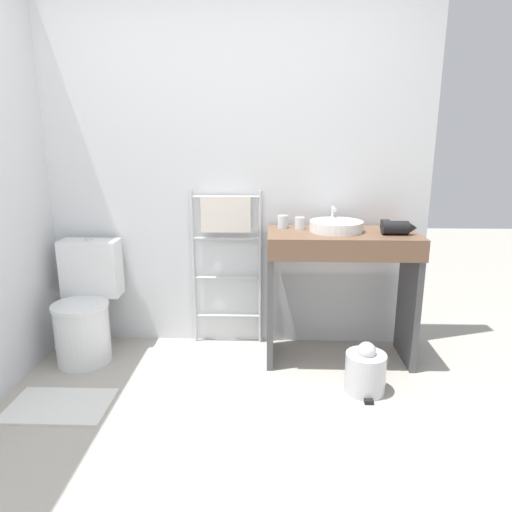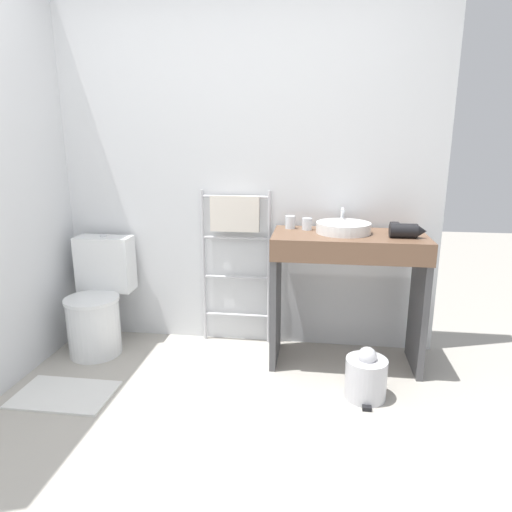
# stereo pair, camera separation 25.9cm
# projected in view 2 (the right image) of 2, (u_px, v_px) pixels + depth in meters

# --- Properties ---
(ground_plane) EXTENTS (12.00, 12.00, 0.00)m
(ground_plane) POSITION_uv_depth(u_px,v_px,m) (177.00, 495.00, 1.92)
(ground_plane) COLOR #A8A399
(wall_back) EXTENTS (2.75, 0.12, 2.47)m
(wall_back) POSITION_uv_depth(u_px,v_px,m) (240.00, 171.00, 3.17)
(wall_back) COLOR silver
(wall_back) RESTS_ON ground_plane
(toilet) EXTENTS (0.40, 0.51, 0.79)m
(toilet) POSITION_uv_depth(u_px,v_px,m) (98.00, 303.00, 3.19)
(toilet) COLOR white
(toilet) RESTS_ON ground_plane
(towel_radiator) EXTENTS (0.50, 0.06, 1.11)m
(towel_radiator) POSITION_uv_depth(u_px,v_px,m) (235.00, 235.00, 3.18)
(towel_radiator) COLOR silver
(towel_radiator) RESTS_ON ground_plane
(vanity_counter) EXTENTS (0.96, 0.47, 0.88)m
(vanity_counter) POSITION_uv_depth(u_px,v_px,m) (347.00, 278.00, 2.91)
(vanity_counter) COLOR brown
(vanity_counter) RESTS_ON ground_plane
(sink_basin) EXTENTS (0.34, 0.34, 0.07)m
(sink_basin) POSITION_uv_depth(u_px,v_px,m) (343.00, 227.00, 2.88)
(sink_basin) COLOR white
(sink_basin) RESTS_ON vanity_counter
(faucet) EXTENTS (0.02, 0.10, 0.13)m
(faucet) POSITION_uv_depth(u_px,v_px,m) (342.00, 215.00, 3.02)
(faucet) COLOR silver
(faucet) RESTS_ON vanity_counter
(cup_near_wall) EXTENTS (0.07, 0.07, 0.08)m
(cup_near_wall) POSITION_uv_depth(u_px,v_px,m) (290.00, 222.00, 3.02)
(cup_near_wall) COLOR silver
(cup_near_wall) RESTS_ON vanity_counter
(cup_near_edge) EXTENTS (0.06, 0.06, 0.08)m
(cup_near_edge) POSITION_uv_depth(u_px,v_px,m) (307.00, 224.00, 2.97)
(cup_near_edge) COLOR silver
(cup_near_edge) RESTS_ON vanity_counter
(hair_dryer) EXTENTS (0.22, 0.18, 0.09)m
(hair_dryer) POSITION_uv_depth(u_px,v_px,m) (405.00, 230.00, 2.75)
(hair_dryer) COLOR black
(hair_dryer) RESTS_ON vanity_counter
(trash_bin) EXTENTS (0.24, 0.27, 0.31)m
(trash_bin) POSITION_uv_depth(u_px,v_px,m) (366.00, 377.00, 2.62)
(trash_bin) COLOR silver
(trash_bin) RESTS_ON ground_plane
(bath_mat) EXTENTS (0.56, 0.36, 0.01)m
(bath_mat) POSITION_uv_depth(u_px,v_px,m) (64.00, 394.00, 2.67)
(bath_mat) COLOR silver
(bath_mat) RESTS_ON ground_plane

